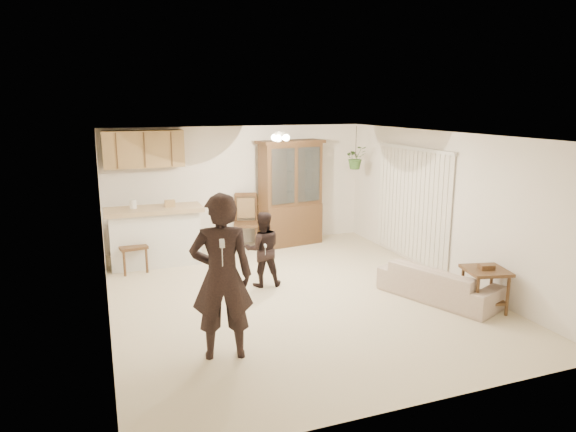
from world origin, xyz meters
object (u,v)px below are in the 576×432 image
object	(u,v)px
chair_bar	(133,255)
chair_hutch_left	(246,233)
adult	(222,285)
sofa	(439,276)
side_table	(484,289)
child	(263,246)
chair_hutch_right	(282,232)
china_hutch	(290,194)

from	to	relation	value
chair_bar	chair_hutch_left	size ratio (longest dim) A/B	0.94
adult	sofa	bearing A→B (deg)	-158.61
side_table	chair_hutch_left	bearing A→B (deg)	117.71
adult	chair_hutch_left	bearing A→B (deg)	-98.06
child	chair_bar	bearing A→B (deg)	-27.88
chair_hutch_right	adult	bearing A→B (deg)	24.78
child	chair_hutch_right	bearing A→B (deg)	-107.23
side_table	chair_bar	bearing A→B (deg)	142.16
adult	chair_bar	bearing A→B (deg)	-66.82
sofa	adult	world-z (taller)	adult
china_hutch	chair_bar	distance (m)	3.48
side_table	chair_hutch_right	size ratio (longest dim) A/B	0.74
sofa	chair_hutch_left	size ratio (longest dim) A/B	1.66
chair_hutch_right	chair_bar	bearing A→B (deg)	-23.27
chair_bar	chair_hutch_right	bearing A→B (deg)	5.06
adult	chair_bar	distance (m)	3.79
sofa	china_hutch	size ratio (longest dim) A/B	0.85
sofa	chair_hutch_left	xyz separation A→B (m)	(-1.97, 3.82, -0.05)
adult	chair_hutch_left	size ratio (longest dim) A/B	1.60
side_table	adult	bearing A→B (deg)	-179.41
chair_bar	child	bearing A→B (deg)	-46.58
adult	side_table	size ratio (longest dim) A/B	2.58
chair_bar	side_table	bearing A→B (deg)	-47.05
chair_hutch_left	chair_hutch_right	xyz separation A→B (m)	(0.78, -0.01, -0.05)
sofa	chair_hutch_right	distance (m)	3.99
adult	chair_hutch_right	world-z (taller)	adult
child	china_hutch	xyz separation A→B (m)	(1.34, 2.26, 0.42)
child	chair_hutch_left	size ratio (longest dim) A/B	1.20
child	chair_hutch_left	bearing A→B (deg)	-89.66
sofa	chair_bar	world-z (taller)	chair_bar
china_hutch	side_table	distance (m)	4.65
chair_bar	china_hutch	bearing A→B (deg)	3.76
chair_hutch_right	sofa	bearing A→B (deg)	69.81
sofa	china_hutch	xyz separation A→B (m)	(-1.01, 3.78, 0.73)
adult	chair_hutch_left	xyz separation A→B (m)	(1.55, 4.46, -0.58)
china_hutch	chair_hutch_right	xyz separation A→B (m)	(-0.18, 0.03, -0.83)
china_hutch	chair_bar	xyz separation A→B (m)	(-3.30, -0.76, -0.79)
china_hutch	chair_bar	size ratio (longest dim) A/B	2.09
adult	child	size ratio (longest dim) A/B	1.33
adult	chair_hutch_right	distance (m)	5.06
child	side_table	world-z (taller)	child
china_hutch	chair_hutch_right	distance (m)	0.85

